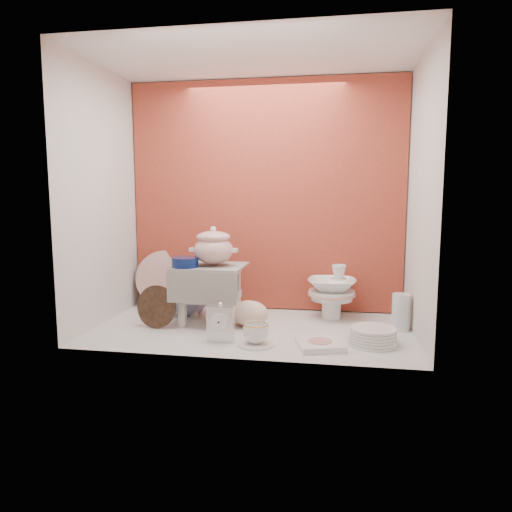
{
  "coord_description": "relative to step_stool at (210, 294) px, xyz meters",
  "views": [
    {
      "loc": [
        0.47,
        -2.59,
        0.78
      ],
      "look_at": [
        0.02,
        0.02,
        0.42
      ],
      "focal_mm": 33.17,
      "sensor_mm": 36.0,
      "label": 1
    }
  ],
  "objects": [
    {
      "name": "crystal_bowl",
      "position": [
        0.95,
        -0.17,
        -0.14
      ],
      "size": [
        0.2,
        0.2,
        0.06
      ],
      "primitive_type": "imported",
      "rotation": [
        0.0,
        0.0,
        0.07
      ],
      "color": "silver",
      "rests_on": "ground"
    },
    {
      "name": "dinner_plate_stack",
      "position": [
        0.93,
        -0.26,
        -0.13
      ],
      "size": [
        0.25,
        0.25,
        0.09
      ],
      "primitive_type": "cylinder",
      "rotation": [
        0.0,
        0.0,
        0.0
      ],
      "color": "white",
      "rests_on": "ground"
    },
    {
      "name": "clear_glass_vase",
      "position": [
        1.11,
        0.04,
        -0.07
      ],
      "size": [
        0.12,
        0.12,
        0.21
      ],
      "primitive_type": "cylinder",
      "rotation": [
        0.0,
        0.0,
        -0.18
      ],
      "color": "silver",
      "rests_on": "ground"
    },
    {
      "name": "floral_platter",
      "position": [
        -0.42,
        0.35,
        0.02
      ],
      "size": [
        0.4,
        0.21,
        0.38
      ],
      "primitive_type": null,
      "rotation": [
        0.0,
        0.0,
        0.31
      ],
      "color": "silver",
      "rests_on": "ground"
    },
    {
      "name": "plush_pig",
      "position": [
        0.25,
        -0.05,
        -0.09
      ],
      "size": [
        0.31,
        0.25,
        0.17
      ],
      "primitive_type": "ellipsoid",
      "rotation": [
        0.0,
        0.0,
        -0.22
      ],
      "color": "beige",
      "rests_on": "ground"
    },
    {
      "name": "soup_tureen",
      "position": [
        0.02,
        -0.0,
        0.29
      ],
      "size": [
        0.3,
        0.3,
        0.23
      ],
      "primitive_type": null,
      "rotation": [
        0.0,
        0.0,
        -0.11
      ],
      "color": "white",
      "rests_on": "step_stool"
    },
    {
      "name": "step_stool",
      "position": [
        0.0,
        0.0,
        0.0
      ],
      "size": [
        0.41,
        0.35,
        0.35
      ],
      "primitive_type": null,
      "rotation": [
        0.0,
        0.0,
        -0.01
      ],
      "color": "silver",
      "rests_on": "ground"
    },
    {
      "name": "porcelain_tower",
      "position": [
        0.71,
        0.22,
        -0.0
      ],
      "size": [
        0.35,
        0.35,
        0.34
      ],
      "primitive_type": null,
      "rotation": [
        0.0,
        0.0,
        0.21
      ],
      "color": "white",
      "rests_on": "ground"
    },
    {
      "name": "lattice_dish",
      "position": [
        0.67,
        -0.35,
        -0.16
      ],
      "size": [
        0.27,
        0.27,
        0.03
      ],
      "primitive_type": "cube",
      "rotation": [
        0.0,
        0.0,
        0.28
      ],
      "color": "white",
      "rests_on": "ground"
    },
    {
      "name": "cobalt_bowl",
      "position": [
        -0.12,
        -0.09,
        0.2
      ],
      "size": [
        0.19,
        0.19,
        0.06
      ],
      "primitive_type": "cylinder",
      "rotation": [
        0.0,
        0.0,
        -0.25
      ],
      "color": "#0A1B52",
      "rests_on": "step_stool"
    },
    {
      "name": "teacup_saucer",
      "position": [
        0.34,
        -0.37,
        -0.17
      ],
      "size": [
        0.2,
        0.2,
        0.01
      ],
      "primitive_type": "cylinder",
      "rotation": [
        0.0,
        0.0,
        -0.06
      ],
      "color": "white",
      "rests_on": "ground"
    },
    {
      "name": "mantel_clock",
      "position": [
        0.15,
        -0.34,
        -0.07
      ],
      "size": [
        0.14,
        0.05,
        0.21
      ],
      "primitive_type": "cube",
      "rotation": [
        0.0,
        0.0,
        -0.03
      ],
      "color": "silver",
      "rests_on": "ground"
    },
    {
      "name": "blue_white_vase",
      "position": [
        -0.2,
        0.17,
        -0.04
      ],
      "size": [
        0.27,
        0.27,
        0.28
      ],
      "primitive_type": "imported",
      "rotation": [
        0.0,
        0.0,
        -0.03
      ],
      "color": "white",
      "rests_on": "ground"
    },
    {
      "name": "niche_shell",
      "position": [
        0.27,
        0.09,
        0.76
      ],
      "size": [
        1.86,
        1.03,
        1.53
      ],
      "color": "#B4382D",
      "rests_on": "ground"
    },
    {
      "name": "ground",
      "position": [
        0.27,
        -0.09,
        -0.17
      ],
      "size": [
        1.8,
        1.8,
        0.0
      ],
      "primitive_type": "plane",
      "color": "silver",
      "rests_on": "ground"
    },
    {
      "name": "gold_rim_teacup",
      "position": [
        0.34,
        -0.37,
        -0.11
      ],
      "size": [
        0.16,
        0.16,
        0.1
      ],
      "primitive_type": "imported",
      "rotation": [
        0.0,
        0.0,
        0.29
      ],
      "color": "white",
      "rests_on": "teacup_saucer"
    },
    {
      "name": "lacquer_tray",
      "position": [
        -0.28,
        -0.16,
        -0.05
      ],
      "size": [
        0.25,
        0.09,
        0.25
      ],
      "primitive_type": null,
      "rotation": [
        0.0,
        0.0,
        -0.17
      ],
      "color": "black",
      "rests_on": "ground"
    }
  ]
}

